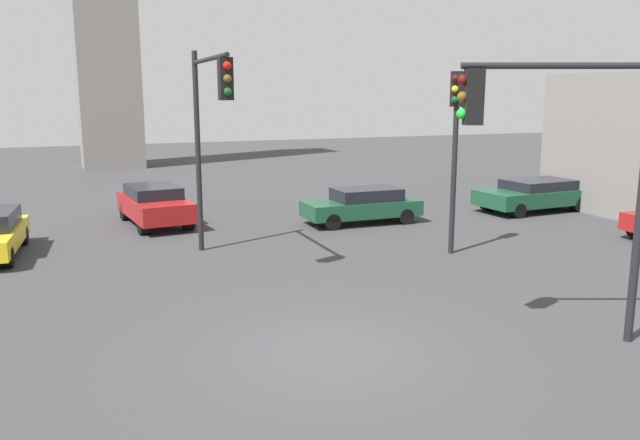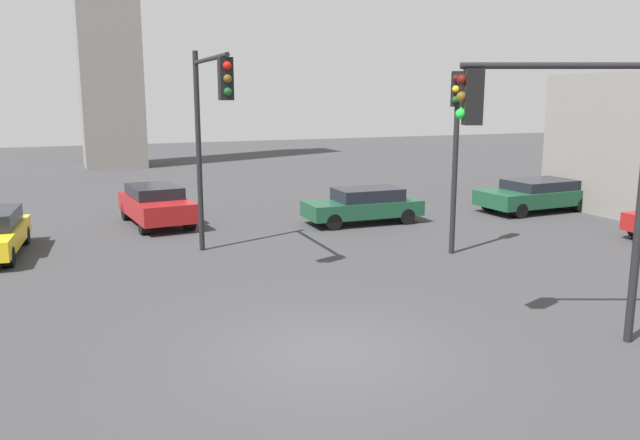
{
  "view_description": "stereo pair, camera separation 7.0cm",
  "coord_description": "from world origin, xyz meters",
  "px_view_note": "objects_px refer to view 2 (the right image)",
  "views": [
    {
      "loc": [
        -4.49,
        -10.14,
        4.69
      ],
      "look_at": [
        1.27,
        3.56,
        1.76
      ],
      "focal_mm": 35.72,
      "sensor_mm": 36.0,
      "label": 1
    },
    {
      "loc": [
        -4.42,
        -10.17,
        4.69
      ],
      "look_at": [
        1.27,
        3.56,
        1.76
      ],
      "focal_mm": 35.72,
      "sensor_mm": 36.0,
      "label": 2
    }
  ],
  "objects_px": {
    "car_5": "(536,194)",
    "car_4": "(156,204)",
    "traffic_light_2": "(456,129)",
    "car_1": "(364,205)",
    "traffic_light_0": "(560,140)",
    "traffic_light_1": "(210,113)"
  },
  "relations": [
    {
      "from": "traffic_light_1",
      "to": "car_1",
      "type": "height_order",
      "value": "traffic_light_1"
    },
    {
      "from": "car_4",
      "to": "car_5",
      "type": "relative_size",
      "value": 0.94
    },
    {
      "from": "car_5",
      "to": "traffic_light_0",
      "type": "bearing_deg",
      "value": 47.4
    },
    {
      "from": "traffic_light_0",
      "to": "car_4",
      "type": "xyz_separation_m",
      "value": [
        -5.27,
        14.45,
        -3.11
      ]
    },
    {
      "from": "traffic_light_2",
      "to": "car_5",
      "type": "height_order",
      "value": "traffic_light_2"
    },
    {
      "from": "car_1",
      "to": "traffic_light_0",
      "type": "bearing_deg",
      "value": 82.54
    },
    {
      "from": "traffic_light_1",
      "to": "car_1",
      "type": "distance_m",
      "value": 8.25
    },
    {
      "from": "traffic_light_1",
      "to": "traffic_light_2",
      "type": "distance_m",
      "value": 7.07
    },
    {
      "from": "car_5",
      "to": "car_4",
      "type": "bearing_deg",
      "value": -14.54
    },
    {
      "from": "traffic_light_0",
      "to": "car_1",
      "type": "xyz_separation_m",
      "value": [
        1.89,
        11.76,
        -3.19
      ]
    },
    {
      "from": "traffic_light_2",
      "to": "car_4",
      "type": "bearing_deg",
      "value": -82.56
    },
    {
      "from": "traffic_light_0",
      "to": "car_5",
      "type": "xyz_separation_m",
      "value": [
        9.51,
        11.31,
        -3.18
      ]
    },
    {
      "from": "traffic_light_2",
      "to": "car_4",
      "type": "relative_size",
      "value": 1.2
    },
    {
      "from": "traffic_light_1",
      "to": "car_4",
      "type": "xyz_separation_m",
      "value": [
        -0.66,
        6.35,
        -3.45
      ]
    },
    {
      "from": "traffic_light_1",
      "to": "car_5",
      "type": "relative_size",
      "value": 1.25
    },
    {
      "from": "traffic_light_1",
      "to": "traffic_light_2",
      "type": "height_order",
      "value": "traffic_light_1"
    },
    {
      "from": "traffic_light_2",
      "to": "car_4",
      "type": "height_order",
      "value": "traffic_light_2"
    },
    {
      "from": "traffic_light_2",
      "to": "car_1",
      "type": "xyz_separation_m",
      "value": [
        -0.4,
        5.15,
        -3.03
      ]
    },
    {
      "from": "traffic_light_1",
      "to": "car_1",
      "type": "bearing_deg",
      "value": 120.73
    },
    {
      "from": "traffic_light_1",
      "to": "traffic_light_2",
      "type": "bearing_deg",
      "value": 79.18
    },
    {
      "from": "traffic_light_1",
      "to": "car_4",
      "type": "distance_m",
      "value": 7.26
    },
    {
      "from": "traffic_light_2",
      "to": "car_5",
      "type": "distance_m",
      "value": 9.14
    }
  ]
}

